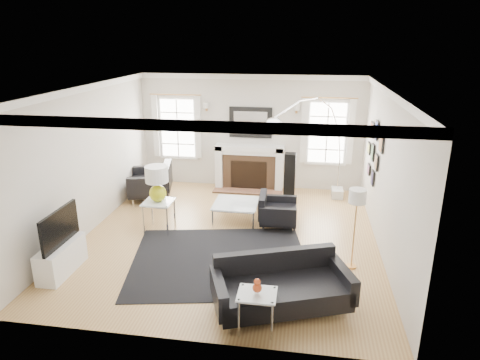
% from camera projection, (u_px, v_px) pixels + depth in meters
% --- Properties ---
extents(floor, '(6.00, 6.00, 0.00)m').
position_uv_depth(floor, '(230.00, 237.00, 8.20)').
color(floor, '#A87746').
rests_on(floor, ground).
extents(back_wall, '(5.50, 0.04, 2.80)m').
position_uv_depth(back_wall, '(251.00, 132.00, 10.56)').
color(back_wall, beige).
rests_on(back_wall, floor).
extents(front_wall, '(5.50, 0.04, 2.80)m').
position_uv_depth(front_wall, '(183.00, 240.00, 4.94)').
color(front_wall, beige).
rests_on(front_wall, floor).
extents(left_wall, '(0.04, 6.00, 2.80)m').
position_uv_depth(left_wall, '(87.00, 160.00, 8.15)').
color(left_wall, beige).
rests_on(left_wall, floor).
extents(right_wall, '(0.04, 6.00, 2.80)m').
position_uv_depth(right_wall, '(386.00, 174.00, 7.35)').
color(right_wall, beige).
rests_on(right_wall, floor).
extents(ceiling, '(5.50, 6.00, 0.02)m').
position_uv_depth(ceiling, '(228.00, 88.00, 7.31)').
color(ceiling, white).
rests_on(ceiling, back_wall).
extents(crown_molding, '(5.50, 6.00, 0.12)m').
position_uv_depth(crown_molding, '(228.00, 92.00, 7.32)').
color(crown_molding, white).
rests_on(crown_molding, back_wall).
extents(fireplace, '(1.70, 0.69, 1.11)m').
position_uv_depth(fireplace, '(249.00, 168.00, 10.64)').
color(fireplace, white).
rests_on(fireplace, floor).
extents(mantel_mirror, '(1.05, 0.07, 0.75)m').
position_uv_depth(mantel_mirror, '(251.00, 123.00, 10.44)').
color(mantel_mirror, black).
rests_on(mantel_mirror, back_wall).
extents(window_left, '(1.24, 0.15, 1.62)m').
position_uv_depth(window_left, '(178.00, 128.00, 10.76)').
color(window_left, white).
rests_on(window_left, back_wall).
extents(window_right, '(1.24, 0.15, 1.62)m').
position_uv_depth(window_right, '(327.00, 133.00, 10.22)').
color(window_right, white).
rests_on(window_right, back_wall).
extents(gallery_wall, '(0.04, 1.73, 1.29)m').
position_uv_depth(gallery_wall, '(374.00, 148.00, 8.52)').
color(gallery_wall, black).
rests_on(gallery_wall, right_wall).
extents(tv_unit, '(0.35, 1.00, 1.09)m').
position_uv_depth(tv_unit, '(61.00, 254.00, 6.86)').
color(tv_unit, white).
rests_on(tv_unit, floor).
extents(area_rug, '(3.37, 2.98, 0.01)m').
position_uv_depth(area_rug, '(220.00, 260.00, 7.32)').
color(area_rug, black).
rests_on(area_rug, floor).
extents(sofa, '(2.07, 1.46, 0.62)m').
position_uv_depth(sofa, '(280.00, 287.00, 5.95)').
color(sofa, black).
rests_on(sofa, floor).
extents(armchair_left, '(1.13, 1.22, 0.70)m').
position_uv_depth(armchair_left, '(153.00, 183.00, 10.00)').
color(armchair_left, black).
rests_on(armchair_left, floor).
extents(armchair_right, '(0.76, 0.84, 0.55)m').
position_uv_depth(armchair_right, '(276.00, 212.00, 8.57)').
color(armchair_right, black).
rests_on(armchair_right, floor).
extents(coffee_table, '(0.90, 0.90, 0.40)m').
position_uv_depth(coffee_table, '(236.00, 204.00, 8.79)').
color(coffee_table, silver).
rests_on(coffee_table, floor).
extents(side_table_left, '(0.56, 0.56, 0.61)m').
position_uv_depth(side_table_left, '(159.00, 207.00, 8.31)').
color(side_table_left, silver).
rests_on(side_table_left, floor).
extents(nesting_table, '(0.50, 0.42, 0.55)m').
position_uv_depth(nesting_table, '(257.00, 301.00, 5.45)').
color(nesting_table, silver).
rests_on(nesting_table, floor).
extents(gourd_lamp, '(0.44, 0.44, 0.71)m').
position_uv_depth(gourd_lamp, '(157.00, 181.00, 8.15)').
color(gourd_lamp, '#BCC318').
rests_on(gourd_lamp, side_table_left).
extents(orange_vase, '(0.12, 0.12, 0.19)m').
position_uv_depth(orange_vase, '(257.00, 286.00, 5.38)').
color(orange_vase, '#B03B16').
rests_on(orange_vase, nesting_table).
extents(arc_floor_lamp, '(1.78, 1.64, 2.51)m').
position_uv_depth(arc_floor_lamp, '(309.00, 147.00, 9.31)').
color(arc_floor_lamp, silver).
rests_on(arc_floor_lamp, floor).
extents(stick_floor_lamp, '(0.28, 0.28, 1.37)m').
position_uv_depth(stick_floor_lamp, '(357.00, 200.00, 6.74)').
color(stick_floor_lamp, '#CC8F47').
rests_on(stick_floor_lamp, floor).
extents(speaker_tower, '(0.25, 0.25, 1.22)m').
position_uv_depth(speaker_tower, '(290.00, 180.00, 9.55)').
color(speaker_tower, black).
rests_on(speaker_tower, floor).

